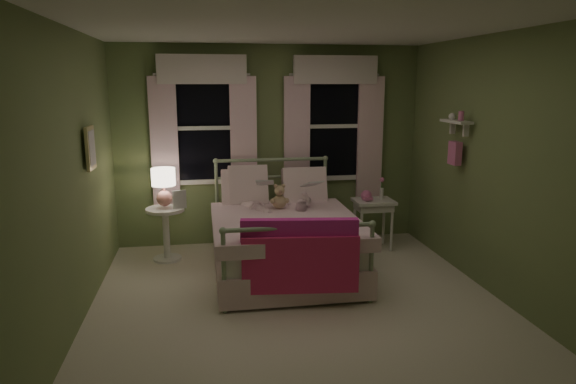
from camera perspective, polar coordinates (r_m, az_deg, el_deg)
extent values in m
plane|color=#F0E5CF|center=(5.14, 1.18, -12.33)|extent=(4.20, 4.20, 0.00)
plane|color=white|center=(4.70, 1.33, 17.90)|extent=(4.20, 4.20, 0.00)
plane|color=#69804C|center=(6.80, -2.04, 5.15)|extent=(4.00, 0.00, 4.00)
plane|color=#69804C|center=(2.77, 9.37, -5.43)|extent=(4.00, 0.00, 4.00)
plane|color=#69804C|center=(4.80, -22.90, 1.25)|extent=(0.00, 4.20, 4.20)
plane|color=#69804C|center=(5.48, 22.28, 2.54)|extent=(0.00, 4.20, 4.20)
cube|color=white|center=(5.82, -0.52, -4.94)|extent=(1.44, 1.94, 0.26)
cube|color=white|center=(5.89, -0.52, -7.17)|extent=(1.54, 2.02, 0.30)
cube|color=white|center=(5.62, -0.29, -3.63)|extent=(1.58, 1.75, 0.14)
cylinder|color=#9EB793|center=(5.79, -7.32, -6.36)|extent=(0.04, 1.90, 0.04)
cylinder|color=#9EB793|center=(5.99, 6.05, -5.69)|extent=(0.04, 1.90, 0.04)
cylinder|color=#9EB793|center=(6.65, -7.89, -1.48)|extent=(0.04, 0.04, 1.15)
cylinder|color=#9EB793|center=(6.83, 4.10, -1.03)|extent=(0.04, 0.04, 1.15)
sphere|color=#9EB793|center=(6.54, -8.04, 3.42)|extent=(0.07, 0.07, 0.07)
sphere|color=#9EB793|center=(6.72, 4.17, 3.75)|extent=(0.07, 0.07, 0.07)
cylinder|color=#9EB793|center=(6.59, -1.85, 3.61)|extent=(1.42, 0.04, 0.04)
cylinder|color=#9EB793|center=(6.63, -1.83, 1.72)|extent=(1.38, 0.03, 0.03)
cylinder|color=#9EB793|center=(4.84, -7.12, -8.86)|extent=(0.04, 0.04, 0.80)
cylinder|color=#9EB793|center=(5.09, 9.21, -7.87)|extent=(0.04, 0.04, 0.80)
sphere|color=#9EB793|center=(4.71, -7.25, -4.32)|extent=(0.07, 0.07, 0.07)
sphere|color=#9EB793|center=(4.97, 9.37, -3.53)|extent=(0.07, 0.07, 0.07)
cylinder|color=#9EB793|center=(4.79, 1.28, -3.96)|extent=(1.42, 0.04, 0.04)
cube|color=white|center=(6.35, -4.90, 0.03)|extent=(0.55, 0.32, 0.57)
cube|color=white|center=(6.45, 1.84, 0.26)|extent=(0.55, 0.32, 0.57)
cube|color=white|center=(6.34, -4.46, 0.75)|extent=(0.48, 0.30, 0.51)
cube|color=#D22996|center=(4.81, 1.28, -4.87)|extent=(1.10, 0.25, 0.32)
cube|color=#E42C6A|center=(4.83, 1.42, -8.17)|extent=(1.10, 0.16, 0.55)
imported|color=#F7D1DD|center=(6.08, -3.80, 0.98)|extent=(0.33, 0.27, 0.76)
imported|color=#F7D1DD|center=(6.17, 1.39, 0.82)|extent=(0.39, 0.33, 0.69)
imported|color=beige|center=(5.84, -3.55, 0.61)|extent=(0.21, 0.15, 0.26)
imported|color=beige|center=(5.93, 1.84, 0.38)|extent=(0.22, 0.15, 0.26)
sphere|color=tan|center=(6.02, -0.97, -1.10)|extent=(0.16, 0.16, 0.16)
sphere|color=tan|center=(5.97, -0.95, 0.16)|extent=(0.12, 0.12, 0.12)
sphere|color=tan|center=(5.95, -1.38, 0.67)|extent=(0.05, 0.05, 0.05)
sphere|color=tan|center=(5.96, -0.52, 0.70)|extent=(0.05, 0.05, 0.05)
sphere|color=tan|center=(5.97, -1.69, -1.01)|extent=(0.06, 0.06, 0.06)
sphere|color=tan|center=(5.99, -0.17, -0.95)|extent=(0.06, 0.06, 0.06)
sphere|color=#8C6B51|center=(5.91, -0.87, 0.01)|extent=(0.04, 0.04, 0.04)
cylinder|color=white|center=(6.31, -13.51, -1.92)|extent=(0.46, 0.46, 0.04)
cylinder|color=white|center=(6.40, -13.37, -4.62)|extent=(0.08, 0.08, 0.60)
cylinder|color=white|center=(6.49, -13.24, -7.20)|extent=(0.34, 0.34, 0.03)
sphere|color=pink|center=(6.28, -13.57, -0.68)|extent=(0.19, 0.19, 0.19)
cylinder|color=pink|center=(6.26, -13.62, 0.39)|extent=(0.03, 0.03, 0.11)
cylinder|color=#FFEAC6|center=(6.23, -13.69, 1.65)|extent=(0.28, 0.28, 0.21)
imported|color=beige|center=(6.22, -12.65, -1.82)|extent=(0.21, 0.26, 0.02)
cube|color=white|center=(6.65, 9.50, -1.04)|extent=(0.50, 0.40, 0.04)
cube|color=white|center=(6.67, 9.48, -1.62)|extent=(0.44, 0.34, 0.08)
cylinder|color=white|center=(6.53, 8.16, -4.14)|extent=(0.04, 0.04, 0.60)
cylinder|color=white|center=(6.66, 11.45, -3.94)|extent=(0.04, 0.04, 0.60)
cylinder|color=white|center=(6.81, 7.40, -3.44)|extent=(0.04, 0.04, 0.60)
cylinder|color=white|center=(6.93, 10.58, -3.27)|extent=(0.04, 0.04, 0.60)
sphere|color=pink|center=(6.60, 8.70, -0.40)|extent=(0.14, 0.14, 0.14)
cube|color=pink|center=(6.52, 8.94, -0.74)|extent=(0.10, 0.05, 0.04)
cylinder|color=white|center=(6.72, 10.36, -0.15)|extent=(0.05, 0.05, 0.14)
cylinder|color=#4C7F3F|center=(6.70, 10.39, 0.77)|extent=(0.01, 0.01, 0.12)
sphere|color=pink|center=(6.68, 10.42, 1.35)|extent=(0.06, 0.06, 0.06)
cube|color=black|center=(6.71, -9.32, 7.04)|extent=(0.76, 0.02, 1.35)
cube|color=white|center=(6.66, -9.53, 13.03)|extent=(0.84, 0.05, 0.06)
cube|color=white|center=(6.78, -9.12, 1.13)|extent=(0.84, 0.05, 0.06)
cube|color=white|center=(6.70, -12.77, 6.90)|extent=(0.06, 0.05, 1.40)
cube|color=white|center=(6.70, -5.87, 7.13)|extent=(0.06, 0.05, 1.40)
cube|color=white|center=(6.69, -9.32, 7.03)|extent=(0.76, 0.04, 0.05)
cube|color=silver|center=(6.68, -13.56, 5.12)|extent=(0.34, 0.06, 1.70)
cube|color=white|center=(6.68, -4.95, 5.41)|extent=(0.34, 0.06, 1.70)
cube|color=white|center=(6.60, -9.54, 13.30)|extent=(1.10, 0.08, 0.36)
cylinder|color=white|center=(6.64, -9.52, 12.78)|extent=(1.20, 0.03, 0.03)
cube|color=black|center=(6.92, 5.01, 7.31)|extent=(0.76, 0.02, 1.35)
cube|color=white|center=(6.88, 5.16, 13.11)|extent=(0.84, 0.05, 0.06)
cube|color=white|center=(7.00, 4.94, 1.57)|extent=(0.84, 0.05, 0.06)
cube|color=white|center=(6.81, 1.76, 7.27)|extent=(0.06, 0.05, 1.40)
cube|color=white|center=(7.01, 8.24, 7.29)|extent=(0.06, 0.05, 1.40)
cube|color=white|center=(6.90, 5.05, 7.29)|extent=(0.76, 0.04, 0.05)
cube|color=white|center=(6.77, 0.99, 5.55)|extent=(0.34, 0.06, 1.70)
cube|color=white|center=(7.02, 9.08, 5.63)|extent=(0.34, 0.06, 1.70)
cube|color=white|center=(6.82, 5.31, 13.37)|extent=(1.10, 0.08, 0.36)
cylinder|color=white|center=(6.86, 5.21, 12.86)|extent=(1.20, 0.03, 0.03)
cube|color=white|center=(5.99, 18.19, 7.44)|extent=(0.15, 0.50, 0.03)
cube|color=white|center=(5.88, 19.16, 6.52)|extent=(0.06, 0.03, 0.14)
cube|color=white|center=(6.14, 17.83, 6.82)|extent=(0.06, 0.03, 0.14)
cylinder|color=pink|center=(5.89, 18.68, 8.03)|extent=(0.06, 0.06, 0.10)
sphere|color=white|center=(6.07, 17.78, 8.00)|extent=(0.08, 0.08, 0.08)
cube|color=pink|center=(6.03, 18.05, 4.13)|extent=(0.08, 0.18, 0.26)
cube|color=beige|center=(5.34, -21.11, 4.58)|extent=(0.03, 0.32, 0.42)
cube|color=silver|center=(5.34, -20.95, 4.59)|extent=(0.01, 0.25, 0.34)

